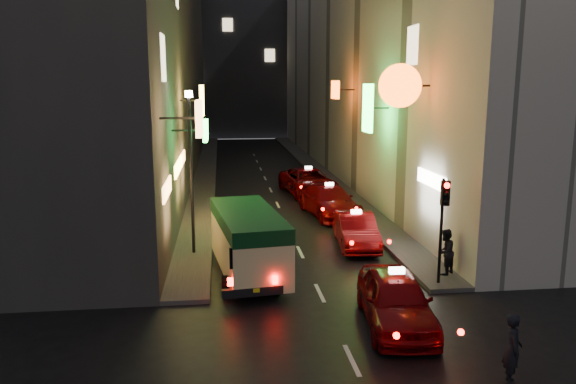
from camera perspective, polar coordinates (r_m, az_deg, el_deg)
name	(u,v)px	position (r m, az deg, el deg)	size (l,w,h in m)	color
building_left	(150,50)	(42.71, -13.86, 13.81)	(7.43, 52.00, 18.00)	#393533
building_right	(367,52)	(43.83, 8.04, 13.94)	(8.02, 52.00, 18.00)	#B2AEA3
building_far	(243,49)	(74.55, -4.58, 14.26)	(30.00, 10.00, 22.00)	#303035
sidewalk_left	(206,172)	(42.88, -8.33, 2.03)	(1.50, 52.00, 0.15)	#4C4A47
sidewalk_right	(317,170)	(43.48, 2.94, 2.26)	(1.50, 52.00, 0.15)	#4C4A47
minibus	(248,236)	(19.38, -4.09, -4.47)	(2.61, 5.68, 2.35)	#F9E49C
taxi_near	(396,295)	(16.02, 10.90, -10.27)	(2.82, 5.72, 1.92)	#6B0306
taxi_second	(356,227)	(23.30, 6.91, -3.60)	(2.46, 5.22, 1.78)	#6B0306
taxi_third	(329,198)	(28.61, 4.21, -0.64)	(3.10, 5.91, 1.96)	#6B0306
taxi_far	(308,180)	(34.03, 2.09, 1.26)	(3.15, 5.99, 1.99)	#6B0306
pedestrian_crossing	(513,344)	(13.84, 21.89, -14.16)	(0.62, 0.40, 1.87)	black
pedestrian_sidewalk	(445,249)	(20.07, 15.68, -5.58)	(0.68, 0.43, 1.81)	black
traffic_light	(444,209)	(18.66, 15.54, -1.64)	(0.26, 0.43, 3.50)	black
lamp_post	(191,162)	(21.59, -9.83, 3.06)	(0.28, 0.28, 6.22)	black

